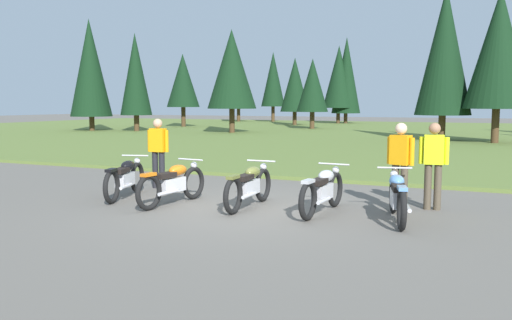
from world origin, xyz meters
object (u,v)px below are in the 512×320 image
(motorcycle_silver, at_px, (323,190))
(rider_with_back_turned, at_px, (158,149))
(motorcycle_olive, at_px, (249,185))
(motorcycle_sky_blue, at_px, (397,196))
(rider_checking_bike, at_px, (400,161))
(motorcycle_black, at_px, (125,178))
(motorcycle_orange, at_px, (173,183))
(rider_in_hivis_vest, at_px, (434,161))

(motorcycle_silver, distance_m, rider_with_back_turned, 4.66)
(motorcycle_olive, bearing_deg, motorcycle_sky_blue, -1.55)
(motorcycle_silver, relative_size, rider_with_back_turned, 1.26)
(motorcycle_olive, height_order, rider_checking_bike, rider_checking_bike)
(motorcycle_black, bearing_deg, rider_checking_bike, 9.74)
(motorcycle_black, distance_m, motorcycle_orange, 1.38)
(motorcycle_black, height_order, motorcycle_silver, same)
(motorcycle_orange, distance_m, motorcycle_silver, 3.04)
(motorcycle_black, distance_m, rider_with_back_turned, 1.49)
(rider_checking_bike, bearing_deg, motorcycle_olive, -162.22)
(motorcycle_black, bearing_deg, motorcycle_olive, 1.77)
(rider_with_back_turned, bearing_deg, rider_in_hivis_vest, -0.82)
(motorcycle_sky_blue, height_order, rider_with_back_turned, rider_with_back_turned)
(rider_with_back_turned, bearing_deg, motorcycle_orange, -48.58)
(motorcycle_olive, xyz_separation_m, motorcycle_sky_blue, (2.85, -0.08, 0.00))
(motorcycle_black, bearing_deg, motorcycle_orange, -10.34)
(motorcycle_orange, bearing_deg, motorcycle_silver, 7.21)
(motorcycle_olive, distance_m, motorcycle_sky_blue, 2.85)
(rider_checking_bike, bearing_deg, rider_with_back_turned, 175.76)
(rider_in_hivis_vest, bearing_deg, rider_with_back_turned, 179.18)
(rider_in_hivis_vest, bearing_deg, motorcycle_orange, -162.26)
(motorcycle_olive, xyz_separation_m, rider_with_back_turned, (-2.99, 1.30, 0.51))
(motorcycle_black, xyz_separation_m, rider_checking_bike, (5.64, 0.97, 0.51))
(rider_checking_bike, bearing_deg, motorcycle_sky_blue, -83.46)
(rider_with_back_turned, bearing_deg, motorcycle_silver, -15.76)
(motorcycle_black, relative_size, motorcycle_silver, 0.98)
(motorcycle_olive, relative_size, rider_with_back_turned, 1.26)
(motorcycle_sky_blue, bearing_deg, motorcycle_silver, 174.95)
(motorcycle_silver, xyz_separation_m, motorcycle_sky_blue, (1.37, -0.12, 0.00))
(motorcycle_sky_blue, xyz_separation_m, rider_in_hivis_vest, (0.46, 1.29, 0.51))
(motorcycle_olive, distance_m, motorcycle_silver, 1.48)
(motorcycle_orange, xyz_separation_m, motorcycle_silver, (3.02, 0.38, 0.00))
(rider_in_hivis_vest, bearing_deg, rider_checking_bike, -149.56)
(motorcycle_black, relative_size, rider_checking_bike, 1.23)
(motorcycle_olive, relative_size, motorcycle_sky_blue, 1.02)
(motorcycle_sky_blue, distance_m, rider_with_back_turned, 6.02)
(motorcycle_orange, distance_m, motorcycle_sky_blue, 4.40)
(motorcycle_orange, xyz_separation_m, motorcycle_olive, (1.54, 0.34, 0.00))
(motorcycle_silver, distance_m, rider_in_hivis_vest, 2.23)
(rider_with_back_turned, relative_size, rider_in_hivis_vest, 1.00)
(motorcycle_silver, bearing_deg, motorcycle_black, -178.25)
(motorcycle_orange, bearing_deg, motorcycle_olive, 12.36)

